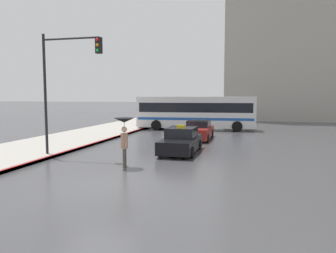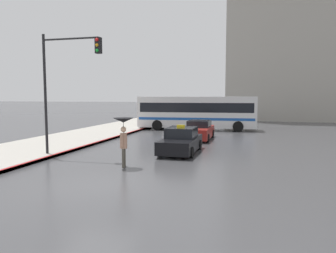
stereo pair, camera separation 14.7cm
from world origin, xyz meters
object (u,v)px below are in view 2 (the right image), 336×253
taxi (181,141)px  pedestrian_with_umbrella (123,130)px  city_bus (197,111)px  sedan_red (199,131)px  traffic_light (65,73)px

taxi → pedestrian_with_umbrella: (-1.70, -4.38, 1.07)m
city_bus → taxi: bearing=1.6°
sedan_red → traffic_light: (-5.59, -8.83, 3.77)m
sedan_red → pedestrian_with_umbrella: 10.54m
sedan_red → taxi: bearing=89.5°
sedan_red → traffic_light: size_ratio=0.68×
traffic_light → sedan_red: bearing=57.7°
pedestrian_with_umbrella → city_bus: bearing=-9.5°
city_bus → traffic_light: bearing=-19.2°
traffic_light → taxi: bearing=27.4°
traffic_light → pedestrian_with_umbrella: bearing=-21.5°
pedestrian_with_umbrella → traffic_light: (-3.84, 1.51, 2.70)m
city_bus → traffic_light: (-4.22, -15.78, 2.67)m
taxi → city_bus: (-1.31, 12.90, 1.10)m
taxi → sedan_red: taxi is taller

